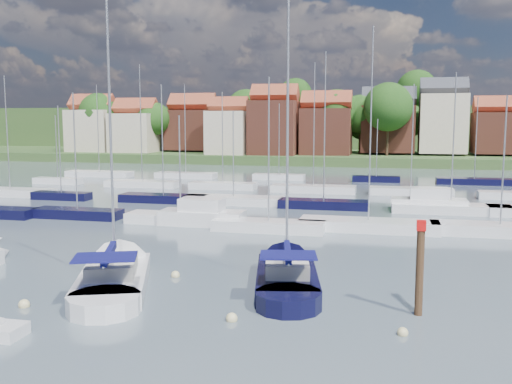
# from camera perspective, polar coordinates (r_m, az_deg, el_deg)

# --- Properties ---
(ground) EXTENTS (260.00, 260.00, 0.00)m
(ground) POSITION_cam_1_polar(r_m,az_deg,el_deg) (65.65, 4.62, -0.41)
(ground) COLOR #3F4B55
(ground) RESTS_ON ground
(sailboat_centre) EXTENTS (7.64, 12.96, 17.08)m
(sailboat_centre) POSITION_cam_1_polar(r_m,az_deg,el_deg) (32.37, -13.70, -7.82)
(sailboat_centre) COLOR silver
(sailboat_centre) RESTS_ON ground
(sailboat_navy) EXTENTS (5.35, 12.07, 16.19)m
(sailboat_navy) POSITION_cam_1_polar(r_m,az_deg,el_deg) (31.51, 3.03, -8.03)
(sailboat_navy) COLOR black
(sailboat_navy) RESTS_ON ground
(timber_piling) EXTENTS (0.40, 0.40, 6.52)m
(timber_piling) POSITION_cam_1_polar(r_m,az_deg,el_deg) (26.58, 15.99, -9.29)
(timber_piling) COLOR #4C331E
(timber_piling) RESTS_ON ground
(buoy_c) EXTENTS (0.52, 0.52, 0.52)m
(buoy_c) POSITION_cam_1_polar(r_m,az_deg,el_deg) (29.06, -22.17, -10.60)
(buoy_c) COLOR beige
(buoy_c) RESTS_ON ground
(buoy_d) EXTENTS (0.51, 0.51, 0.51)m
(buoy_d) POSITION_cam_1_polar(r_m,az_deg,el_deg) (25.27, -2.45, -12.75)
(buoy_d) COLOR beige
(buoy_d) RESTS_ON ground
(buoy_e) EXTENTS (0.50, 0.50, 0.50)m
(buoy_e) POSITION_cam_1_polar(r_m,az_deg,el_deg) (32.53, 5.42, -8.21)
(buoy_e) COLOR #D85914
(buoy_e) RESTS_ON ground
(buoy_f) EXTENTS (0.45, 0.45, 0.45)m
(buoy_f) POSITION_cam_1_polar(r_m,az_deg,el_deg) (24.43, 14.45, -13.69)
(buoy_f) COLOR beige
(buoy_f) RESTS_ON ground
(buoy_g) EXTENTS (0.48, 0.48, 0.48)m
(buoy_g) POSITION_cam_1_polar(r_m,az_deg,el_deg) (32.21, -8.06, -8.41)
(buoy_g) COLOR beige
(buoy_g) RESTS_ON ground
(marina_field) EXTENTS (79.62, 41.41, 15.93)m
(marina_field) POSITION_cam_1_polar(r_m,az_deg,el_deg) (60.56, 5.71, -0.65)
(marina_field) COLOR silver
(marina_field) RESTS_ON ground
(far_shore_town) EXTENTS (212.46, 90.00, 22.27)m
(far_shore_town) POSITION_cam_1_polar(r_m,az_deg,el_deg) (157.24, 10.61, 5.56)
(far_shore_town) COLOR #3D542A
(far_shore_town) RESTS_ON ground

